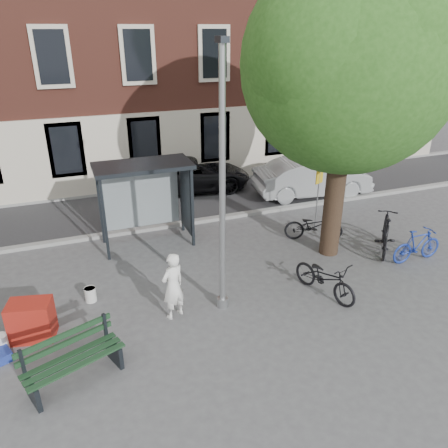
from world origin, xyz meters
TOP-DOWN VIEW (x-y plane):
  - ground at (0.00, 0.00)m, footprint 90.00×90.00m
  - road at (0.00, 7.00)m, footprint 40.00×4.00m
  - curb_near at (0.00, 5.00)m, footprint 40.00×0.25m
  - curb_far at (0.00, 9.00)m, footprint 40.00×0.25m
  - building_row at (0.00, 13.00)m, footprint 30.00×8.00m
  - lamppost at (0.00, 0.00)m, footprint 0.28×0.35m
  - tree_right at (4.01, 1.38)m, footprint 5.76×5.60m
  - bus_shelter at (-0.61, 4.11)m, footprint 2.85×1.45m
  - painter at (-1.20, 0.04)m, footprint 0.72×0.62m
  - bench at (-3.52, -1.28)m, footprint 1.99×1.22m
  - bike_a at (4.01, 2.43)m, footprint 1.94×1.35m
  - bike_b at (6.08, 0.16)m, footprint 1.68×0.49m
  - bike_c at (2.60, -0.43)m, footprint 1.21×2.02m
  - bike_d at (5.60, 0.98)m, footprint 1.72×1.95m
  - car_dark at (1.77, 8.40)m, footprint 5.07×2.79m
  - car_silver at (6.09, 6.00)m, footprint 4.83×2.17m
  - red_stand at (-4.29, 0.37)m, footprint 1.01×0.79m
  - bucket_a at (-3.00, 1.37)m, footprint 0.31×0.31m
  - bucket_b at (-3.00, 1.41)m, footprint 0.34×0.34m
  - bucket_c at (-4.93, 0.18)m, footprint 0.29×0.29m
  - notice_sign at (4.56, 3.20)m, footprint 0.34×0.17m

SIDE VIEW (x-z plane):
  - ground at x=0.00m, z-range 0.00..0.00m
  - road at x=0.00m, z-range 0.00..0.01m
  - curb_near at x=0.00m, z-range 0.00..0.12m
  - curb_far at x=0.00m, z-range 0.00..0.12m
  - bucket_a at x=-3.00m, z-range 0.00..0.36m
  - bucket_b at x=-3.00m, z-range 0.00..0.36m
  - bucket_c at x=-4.93m, z-range 0.00..0.36m
  - bench at x=-3.52m, z-range -0.04..0.94m
  - red_stand at x=-4.29m, z-range 0.00..0.90m
  - bike_a at x=4.01m, z-range 0.00..0.97m
  - bike_c at x=2.60m, z-range 0.00..1.00m
  - bike_b at x=6.08m, z-range 0.00..1.01m
  - bike_d at x=5.60m, z-range 0.00..1.22m
  - car_dark at x=1.77m, z-range 0.00..1.34m
  - car_silver at x=6.09m, z-range 0.00..1.54m
  - painter at x=-1.20m, z-range 0.00..1.66m
  - notice_sign at x=4.56m, z-range 0.49..2.55m
  - bus_shelter at x=-0.61m, z-range 0.61..3.23m
  - lamppost at x=0.00m, z-range -0.27..5.84m
  - tree_right at x=4.01m, z-range 1.52..9.72m
  - building_row at x=0.00m, z-range 0.00..14.00m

